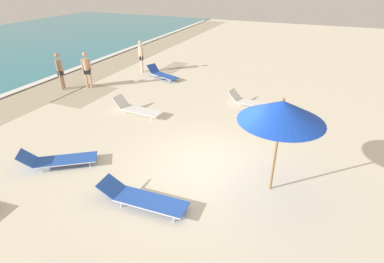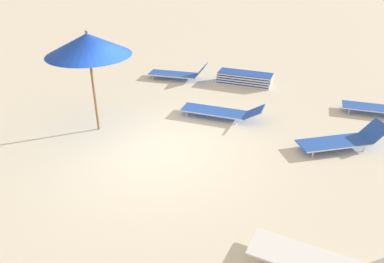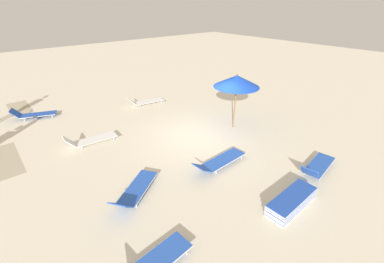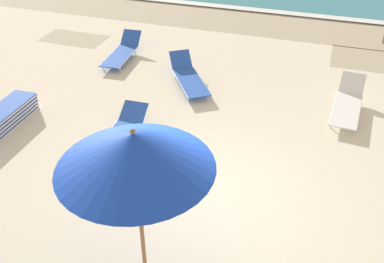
{
  "view_description": "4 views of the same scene",
  "coord_description": "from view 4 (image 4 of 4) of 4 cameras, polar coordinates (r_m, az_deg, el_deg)",
  "views": [
    {
      "loc": [
        -6.94,
        -2.26,
        5.06
      ],
      "look_at": [
        0.1,
        0.69,
        1.0
      ],
      "focal_mm": 28.0,
      "sensor_mm": 36.0,
      "label": 1
    },
    {
      "loc": [
        6.86,
        3.77,
        4.52
      ],
      "look_at": [
        0.38,
        1.18,
        0.85
      ],
      "focal_mm": 35.0,
      "sensor_mm": 36.0,
      "label": 2
    },
    {
      "loc": [
        -7.49,
        6.82,
        5.4
      ],
      "look_at": [
        -0.6,
        1.04,
        0.78
      ],
      "focal_mm": 24.0,
      "sensor_mm": 36.0,
      "label": 3
    },
    {
      "loc": [
        1.68,
        -5.52,
        5.36
      ],
      "look_at": [
        -0.45,
        0.86,
        0.85
      ],
      "focal_mm": 40.0,
      "sensor_mm": 36.0,
      "label": 4
    }
  ],
  "objects": [
    {
      "name": "beach_umbrella",
      "position": [
        5.3,
        -7.69,
        -2.64
      ],
      "size": [
        2.04,
        2.04,
        2.57
      ],
      "color": "olive",
      "rests_on": "ground_plane"
    },
    {
      "name": "lounger_stack",
      "position": [
        10.63,
        -23.81,
        1.7
      ],
      "size": [
        0.66,
        1.89,
        0.41
      ],
      "rotation": [
        0.0,
        0.0,
        0.02
      ],
      "color": "blue",
      "rests_on": "ground_plane"
    },
    {
      "name": "sun_lounger_near_water_right",
      "position": [
        9.19,
        -9.9,
        -0.84
      ],
      "size": [
        0.7,
        2.29,
        0.47
      ],
      "rotation": [
        0.0,
        0.0,
        0.04
      ],
      "color": "blue",
      "rests_on": "ground_plane"
    },
    {
      "name": "sun_lounger_under_umbrella",
      "position": [
        11.5,
        -0.47,
        7.29
      ],
      "size": [
        1.69,
        2.08,
        0.56
      ],
      "rotation": [
        0.0,
        0.0,
        0.6
      ],
      "color": "blue",
      "rests_on": "ground_plane"
    },
    {
      "name": "sun_lounger_mid_beach_pair_a",
      "position": [
        13.18,
        -9.3,
        10.44
      ],
      "size": [
        0.78,
        2.09,
        0.55
      ],
      "rotation": [
        0.0,
        0.0,
        0.09
      ],
      "color": "blue",
      "rests_on": "ground_plane"
    },
    {
      "name": "sun_lounger_near_water_left",
      "position": [
        10.9,
        20.05,
        3.5
      ],
      "size": [
        0.76,
        2.11,
        0.6
      ],
      "rotation": [
        0.0,
        0.0,
        -0.08
      ],
      "color": "white",
      "rests_on": "ground_plane"
    },
    {
      "name": "ground_plane",
      "position": [
        7.94,
        1.14,
        -9.41
      ],
      "size": [
        60.0,
        60.0,
        0.16
      ],
      "color": "beige"
    }
  ]
}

